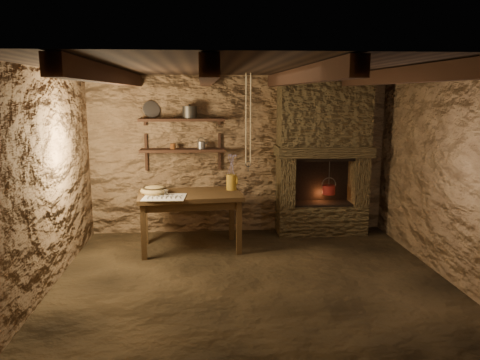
{
  "coord_description": "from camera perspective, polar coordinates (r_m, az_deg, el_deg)",
  "views": [
    {
      "loc": [
        -0.55,
        -5.09,
        2.13
      ],
      "look_at": [
        -0.07,
        0.9,
        1.01
      ],
      "focal_mm": 35.0,
      "sensor_mm": 36.0,
      "label": 1
    }
  ],
  "objects": [
    {
      "name": "linen_cloth",
      "position": [
        6.17,
        -9.21,
        -2.08
      ],
      "size": [
        0.57,
        0.47,
        0.01
      ],
      "primitive_type": "cube",
      "rotation": [
        0.0,
        0.0,
        -0.07
      ],
      "color": "beige",
      "rests_on": "work_table"
    },
    {
      "name": "rusty_tin",
      "position": [
        6.99,
        -8.18,
        4.1
      ],
      "size": [
        0.1,
        0.1,
        0.08
      ],
      "primitive_type": "cylinder",
      "rotation": [
        0.0,
        0.0,
        0.33
      ],
      "color": "#572A11",
      "rests_on": "shelf_lower"
    },
    {
      "name": "right_wall",
      "position": [
        5.89,
        23.92,
        0.53
      ],
      "size": [
        0.04,
        4.0,
        2.4
      ],
      "primitive_type": "cube",
      "color": "#4A3423",
      "rests_on": "floor"
    },
    {
      "name": "shelf_lower",
      "position": [
        6.99,
        -7.0,
        3.63
      ],
      "size": [
        1.25,
        0.3,
        0.04
      ],
      "primitive_type": "cube",
      "color": "black",
      "rests_on": "back_wall"
    },
    {
      "name": "drinking_glasses",
      "position": [
        6.27,
        -8.98,
        -1.53
      ],
      "size": [
        0.17,
        0.05,
        0.07
      ],
      "primitive_type": null,
      "color": "white",
      "rests_on": "linen_cloth"
    },
    {
      "name": "beam_mid_left",
      "position": [
        5.1,
        -4.1,
        12.53
      ],
      "size": [
        0.14,
        3.95,
        0.16
      ],
      "primitive_type": "cube",
      "color": "black",
      "rests_on": "ceiling"
    },
    {
      "name": "ceiling",
      "position": [
        5.13,
        1.64,
        13.55
      ],
      "size": [
        4.5,
        4.0,
        0.04
      ],
      "primitive_type": "cube",
      "color": "black",
      "rests_on": "back_wall"
    },
    {
      "name": "stoneware_jug",
      "position": [
        6.55,
        -1.03,
        0.67
      ],
      "size": [
        0.16,
        0.16,
        0.51
      ],
      "rotation": [
        0.0,
        0.0,
        -0.11
      ],
      "color": "#A77B20",
      "rests_on": "work_table"
    },
    {
      "name": "wooden_bowl",
      "position": [
        6.42,
        -10.4,
        -1.28
      ],
      "size": [
        0.38,
        0.38,
        0.13
      ],
      "primitive_type": "ellipsoid",
      "rotation": [
        0.0,
        0.0,
        -0.0
      ],
      "color": "olive",
      "rests_on": "work_table"
    },
    {
      "name": "tin_pan",
      "position": [
        7.08,
        -10.77,
        8.45
      ],
      "size": [
        0.28,
        0.2,
        0.25
      ],
      "primitive_type": "cylinder",
      "rotation": [
        1.26,
        0.0,
        0.4
      ],
      "color": "gray",
      "rests_on": "shelf_upper"
    },
    {
      "name": "pewter_cutlery_row",
      "position": [
        6.16,
        -9.22,
        -2.03
      ],
      "size": [
        0.46,
        0.2,
        0.01
      ],
      "primitive_type": null,
      "rotation": [
        0.0,
        0.0,
        -0.07
      ],
      "color": "#98968A",
      "rests_on": "linen_cloth"
    },
    {
      "name": "beam_far_right",
      "position": [
        5.49,
        17.75,
        11.92
      ],
      "size": [
        0.14,
        3.95,
        0.16
      ],
      "primitive_type": "cube",
      "color": "black",
      "rests_on": "ceiling"
    },
    {
      "name": "iron_stockpot",
      "position": [
        6.94,
        -6.15,
        8.15
      ],
      "size": [
        0.28,
        0.28,
        0.16
      ],
      "primitive_type": "cylinder",
      "rotation": [
        0.0,
        0.0,
        0.4
      ],
      "color": "#312F2B",
      "rests_on": "shelf_upper"
    },
    {
      "name": "floor",
      "position": [
        5.55,
        1.51,
        -12.05
      ],
      "size": [
        4.5,
        4.5,
        0.0
      ],
      "primitive_type": "plane",
      "color": "black",
      "rests_on": "ground"
    },
    {
      "name": "red_pot",
      "position": [
        7.21,
        10.76,
        -1.1
      ],
      "size": [
        0.24,
        0.24,
        0.54
      ],
      "rotation": [
        0.0,
        0.0,
        0.23
      ],
      "color": "maroon",
      "rests_on": "hearth"
    },
    {
      "name": "front_wall",
      "position": [
        3.28,
        5.31,
        -5.98
      ],
      "size": [
        4.5,
        0.04,
        2.4
      ],
      "primitive_type": "cube",
      "color": "#4A3423",
      "rests_on": "floor"
    },
    {
      "name": "left_wall",
      "position": [
        5.45,
        -22.67,
        -0.11
      ],
      "size": [
        0.04,
        4.0,
        2.4
      ],
      "primitive_type": "cube",
      "color": "#4A3423",
      "rests_on": "floor"
    },
    {
      "name": "beam_far_left",
      "position": [
        5.18,
        -15.48,
        12.15
      ],
      "size": [
        0.14,
        3.95,
        0.16
      ],
      "primitive_type": "cube",
      "color": "black",
      "rests_on": "ceiling"
    },
    {
      "name": "small_kettle",
      "position": [
        6.97,
        -4.73,
        4.26
      ],
      "size": [
        0.17,
        0.14,
        0.16
      ],
      "primitive_type": null,
      "rotation": [
        0.0,
        0.0,
        -0.17
      ],
      "color": "gray",
      "rests_on": "shelf_lower"
    },
    {
      "name": "shelf_upper",
      "position": [
        6.95,
        -7.09,
        7.31
      ],
      "size": [
        1.25,
        0.3,
        0.04
      ],
      "primitive_type": "cube",
      "color": "black",
      "rests_on": "back_wall"
    },
    {
      "name": "hanging_ropes",
      "position": [
        6.18,
        1.02,
        7.47
      ],
      "size": [
        0.08,
        0.08,
        1.2
      ],
      "primitive_type": null,
      "color": "beige",
      "rests_on": "ceiling"
    },
    {
      "name": "beam_mid_right",
      "position": [
        5.2,
        7.25,
        12.44
      ],
      "size": [
        0.14,
        3.95,
        0.16
      ],
      "primitive_type": "cube",
      "color": "black",
      "rests_on": "ceiling"
    },
    {
      "name": "back_wall",
      "position": [
        7.17,
        -0.13,
        3.08
      ],
      "size": [
        4.5,
        0.04,
        2.4
      ],
      "primitive_type": "cube",
      "color": "#4A3423",
      "rests_on": "floor"
    },
    {
      "name": "hearth",
      "position": [
        7.15,
        10.07,
        3.1
      ],
      "size": [
        1.43,
        0.51,
        2.3
      ],
      "color": "#392D1C",
      "rests_on": "floor"
    },
    {
      "name": "work_table",
      "position": [
        6.49,
        -6.07,
        -4.76
      ],
      "size": [
        1.45,
        0.91,
        0.79
      ],
      "rotation": [
        0.0,
        0.0,
        0.09
      ],
      "color": "#372513",
      "rests_on": "floor"
    }
  ]
}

